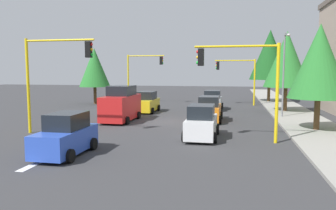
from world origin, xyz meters
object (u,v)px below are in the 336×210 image
object	(u,v)px
street_lamp_curbside	(285,66)
tree_roadside_near	(319,61)
delivery_van_red	(121,105)
car_silver	(213,101)
car_orange	(209,110)
car_yellow	(147,103)
car_white	(201,123)
tree_roadside_far	(270,55)
tree_roadside_mid	(287,59)
car_blue	(66,136)
traffic_signal_near_right	(53,67)
traffic_signal_far_left	(238,73)
tree_opposite_side	(94,68)
traffic_signal_far_right	(142,69)
traffic_signal_near_left	(243,72)

from	to	relation	value
street_lamp_curbside	tree_roadside_near	bearing A→B (deg)	13.05
delivery_van_red	car_silver	size ratio (longest dim) A/B	1.17
delivery_van_red	car_orange	size ratio (longest dim) A/B	1.15
car_yellow	delivery_van_red	bearing A→B (deg)	-4.89
delivery_van_red	car_white	bearing A→B (deg)	51.96
delivery_van_red	tree_roadside_near	bearing A→B (deg)	82.50
tree_roadside_far	tree_roadside_mid	bearing A→B (deg)	2.86
car_white	tree_roadside_mid	bearing A→B (deg)	153.90
car_blue	car_yellow	bearing A→B (deg)	-178.38
traffic_signal_near_right	tree_roadside_near	distance (m)	16.73
car_blue	car_orange	xyz separation A→B (m)	(-11.72, 5.84, 0.00)
car_white	car_yellow	xyz separation A→B (m)	(-11.18, -6.34, 0.00)
traffic_signal_far_left	tree_opposite_side	distance (m)	16.76
car_blue	car_silver	size ratio (longest dim) A/B	0.94
traffic_signal_far_right	traffic_signal_near_right	bearing A→B (deg)	-0.02
street_lamp_curbside	car_yellow	world-z (taller)	street_lamp_curbside
traffic_signal_near_left	tree_roadside_near	bearing A→B (deg)	129.55
car_silver	car_blue	bearing A→B (deg)	-16.03
delivery_van_red	car_blue	size ratio (longest dim) A/B	1.25
traffic_signal_far_left	traffic_signal_near_right	xyz separation A→B (m)	(20.00, -11.37, 0.44)
car_white	car_orange	bearing A→B (deg)	-179.66
street_lamp_curbside	tree_roadside_near	xyz separation A→B (m)	(5.61, 1.30, 0.18)
tree_roadside_far	car_orange	world-z (taller)	tree_roadside_far
traffic_signal_near_right	street_lamp_curbside	world-z (taller)	street_lamp_curbside
traffic_signal_far_left	car_white	distance (m)	19.84
street_lamp_curbside	tree_roadside_mid	bearing A→B (deg)	169.67
tree_roadside_near	car_blue	size ratio (longest dim) A/B	1.80
car_yellow	tree_opposite_side	bearing A→B (deg)	-128.21
tree_roadside_near	car_yellow	xyz separation A→B (m)	(-7.67, -13.45, -3.63)
traffic_signal_far_right	car_blue	size ratio (longest dim) A/B	1.53
tree_opposite_side	car_orange	xyz separation A→B (m)	(10.86, 14.34, -3.42)
tree_roadside_far	car_yellow	world-z (taller)	tree_roadside_far
car_blue	street_lamp_curbside	bearing A→B (deg)	140.52
traffic_signal_far_right	tree_opposite_side	distance (m)	5.64
street_lamp_curbside	car_white	distance (m)	11.36
tree_roadside_far	delivery_van_red	xyz separation A→B (m)	(18.16, -12.95, -4.62)
traffic_signal_far_right	traffic_signal_near_right	distance (m)	20.00
traffic_signal_near_left	delivery_van_red	bearing A→B (deg)	-122.65
traffic_signal_near_right	tree_roadside_far	distance (m)	28.48
car_white	traffic_signal_near_left	bearing A→B (deg)	77.85
tree_roadside_near	tree_roadside_mid	size ratio (longest dim) A/B	0.90
delivery_van_red	car_silver	distance (m)	11.21
traffic_signal_far_right	car_white	distance (m)	21.78
traffic_signal_far_left	car_yellow	bearing A→B (deg)	-45.85
traffic_signal_near_right	tree_opposite_side	world-z (taller)	tree_opposite_side
traffic_signal_far_right	car_blue	xyz separation A→B (m)	(24.58, 3.23, -3.25)
traffic_signal_far_right	traffic_signal_far_left	bearing A→B (deg)	90.00
tree_roadside_far	car_orange	size ratio (longest dim) A/B	2.16
tree_roadside_far	traffic_signal_near_right	bearing A→B (deg)	-32.41
tree_opposite_side	tree_roadside_mid	world-z (taller)	tree_roadside_mid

